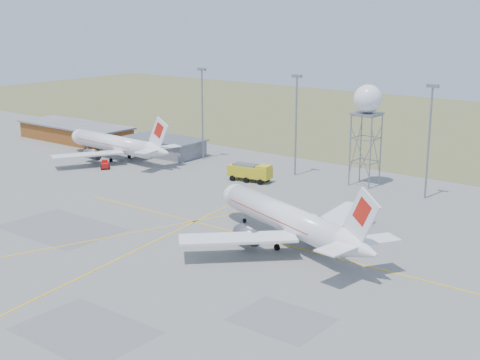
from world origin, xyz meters
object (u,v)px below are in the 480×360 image
Objects in this scene: airliner_main at (288,220)px; baggage_tug at (105,166)px; radar_tower at (366,129)px; fire_truck at (251,173)px; airliner_far at (116,144)px.

airliner_main is 11.90× the size of baggage_tug.
radar_tower reaches higher than fire_truck.
radar_tower is (-6.98, 36.93, 7.20)m from airliner_main.
airliner_far is at bearing 162.87° from baggage_tug.
fire_truck is at bearing -149.34° from radar_tower.
fire_truck is (-18.98, -11.25, -9.21)m from radar_tower.
baggage_tug is (-49.91, -21.95, -10.20)m from radar_tower.
airliner_main is at bearing -53.25° from fire_truck.
airliner_far is at bearing -165.51° from radar_tower.
airliner_main reaches higher than baggage_tug.
airliner_far is at bearing 176.14° from fire_truck.
baggage_tug is at bearing 5.46° from airliner_main.
fire_truck is at bearing 59.06° from baggage_tug.
radar_tower reaches higher than baggage_tug.
radar_tower reaches higher than airliner_main.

